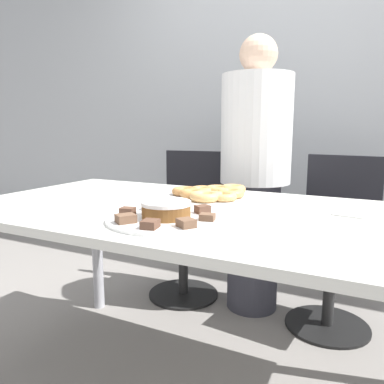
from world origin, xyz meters
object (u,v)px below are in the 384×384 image
object	(u,v)px
office_chair_right	(334,246)
plate_cake	(166,219)
frosted_cake	(166,209)
napkin	(350,214)
plate_donuts	(212,197)
office_chair_left	(187,227)
person_standing	(255,173)

from	to	relation	value
office_chair_right	plate_cake	world-z (taller)	office_chair_right
office_chair_right	frosted_cake	world-z (taller)	office_chair_right
napkin	office_chair_right	bearing A→B (deg)	98.31
plate_donuts	office_chair_left	bearing A→B (deg)	125.26
person_standing	office_chair_left	world-z (taller)	person_standing
office_chair_left	plate_donuts	size ratio (longest dim) A/B	2.39
office_chair_left	frosted_cake	bearing A→B (deg)	-71.51
office_chair_right	person_standing	bearing A→B (deg)	-172.61
person_standing	office_chair_right	size ratio (longest dim) A/B	1.71
plate_donuts	frosted_cake	size ratio (longest dim) A/B	2.39
office_chair_right	plate_donuts	bearing A→B (deg)	-119.59
office_chair_right	plate_cake	xyz separation A→B (m)	(-0.42, -1.04, 0.33)
plate_cake	plate_donuts	distance (m)	0.42
person_standing	office_chair_left	xyz separation A→B (m)	(-0.44, 0.01, -0.37)
plate_donuts	person_standing	bearing A→B (deg)	89.89
person_standing	office_chair_right	world-z (taller)	person_standing
plate_donuts	frosted_cake	xyz separation A→B (m)	(0.02, -0.42, 0.03)
office_chair_right	plate_cake	bearing A→B (deg)	-106.08
office_chair_left	office_chair_right	size ratio (longest dim) A/B	1.00
office_chair_left	plate_donuts	bearing A→B (deg)	-60.32
napkin	frosted_cake	bearing A→B (deg)	-146.68
plate_cake	frosted_cake	distance (m)	0.03
office_chair_right	plate_cake	distance (m)	1.17
office_chair_left	plate_donuts	world-z (taller)	office_chair_left
plate_cake	napkin	world-z (taller)	plate_cake
office_chair_right	frosted_cake	bearing A→B (deg)	-106.08
plate_donuts	napkin	distance (m)	0.55
plate_donuts	napkin	bearing A→B (deg)	-7.91
plate_donuts	frosted_cake	bearing A→B (deg)	-86.66
plate_cake	frosted_cake	size ratio (longest dim) A/B	2.41
frosted_cake	napkin	world-z (taller)	frosted_cake
office_chair_right	napkin	xyz separation A→B (m)	(0.10, -0.70, 0.33)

